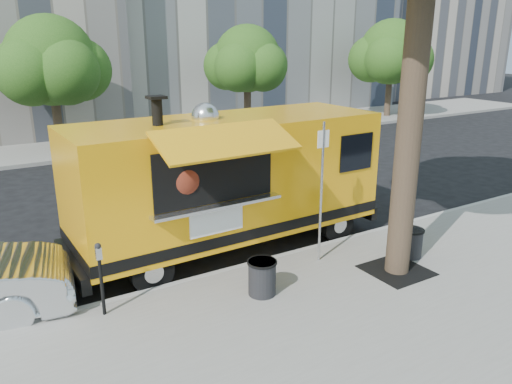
# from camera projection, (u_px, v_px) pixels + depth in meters

# --- Properties ---
(ground) EXTENTS (120.00, 120.00, 0.00)m
(ground) POSITION_uv_depth(u_px,v_px,m) (222.00, 256.00, 11.31)
(ground) COLOR black
(ground) RESTS_ON ground
(sidewalk) EXTENTS (60.00, 6.00, 0.15)m
(sidewalk) POSITION_uv_depth(u_px,v_px,m) (337.00, 341.00, 8.03)
(sidewalk) COLOR gray
(sidewalk) RESTS_ON ground
(curb) EXTENTS (60.00, 0.14, 0.16)m
(curb) POSITION_uv_depth(u_px,v_px,m) (242.00, 269.00, 10.53)
(curb) COLOR #999993
(curb) RESTS_ON ground
(far_sidewalk) EXTENTS (60.00, 5.00, 0.15)m
(far_sidewalk) POSITION_uv_depth(u_px,v_px,m) (81.00, 146.00, 22.28)
(far_sidewalk) COLOR gray
(far_sidewalk) RESTS_ON ground
(tree_well) EXTENTS (1.20, 1.20, 0.02)m
(tree_well) POSITION_uv_depth(u_px,v_px,m) (396.00, 270.00, 10.28)
(tree_well) COLOR black
(tree_well) RESTS_ON sidewalk
(far_tree_b) EXTENTS (3.60, 3.60, 5.50)m
(far_tree_b) POSITION_uv_depth(u_px,v_px,m) (51.00, 61.00, 20.01)
(far_tree_b) COLOR #33261C
(far_tree_b) RESTS_ON far_sidewalk
(far_tree_c) EXTENTS (3.24, 3.24, 5.21)m
(far_tree_c) POSITION_uv_depth(u_px,v_px,m) (247.00, 59.00, 24.28)
(far_tree_c) COLOR #33261C
(far_tree_c) RESTS_ON far_sidewalk
(far_tree_d) EXTENTS (3.78, 3.78, 5.64)m
(far_tree_d) POSITION_uv_depth(u_px,v_px,m) (392.00, 52.00, 29.38)
(far_tree_d) COLOR #33261C
(far_tree_d) RESTS_ON far_sidewalk
(sign_post) EXTENTS (0.28, 0.06, 3.00)m
(sign_post) POSITION_uv_depth(u_px,v_px,m) (321.00, 185.00, 10.27)
(sign_post) COLOR silver
(sign_post) RESTS_ON sidewalk
(parking_meter) EXTENTS (0.11, 0.11, 1.33)m
(parking_meter) POSITION_uv_depth(u_px,v_px,m) (100.00, 271.00, 8.42)
(parking_meter) COLOR black
(parking_meter) RESTS_ON sidewalk
(food_truck) EXTENTS (7.36, 3.50, 3.62)m
(food_truck) POSITION_uv_depth(u_px,v_px,m) (228.00, 179.00, 11.21)
(food_truck) COLOR #F7A50C
(food_truck) RESTS_ON ground
(trash_bin_left) EXTENTS (0.53, 0.53, 0.64)m
(trash_bin_left) POSITION_uv_depth(u_px,v_px,m) (411.00, 242.00, 10.85)
(trash_bin_left) COLOR black
(trash_bin_left) RESTS_ON sidewalk
(trash_bin_right) EXTENTS (0.56, 0.56, 0.67)m
(trash_bin_right) POSITION_uv_depth(u_px,v_px,m) (262.00, 277.00, 9.25)
(trash_bin_right) COLOR black
(trash_bin_right) RESTS_ON sidewalk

